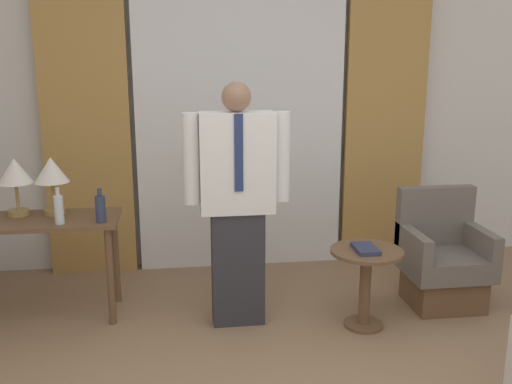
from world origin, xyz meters
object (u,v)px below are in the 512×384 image
at_px(bottle_near_edge, 59,209).
at_px(armchair, 442,262).
at_px(table_lamp_left, 15,174).
at_px(desk, 35,236).
at_px(table_lamp_right, 51,173).
at_px(person, 237,198).
at_px(book, 366,249).
at_px(side_table, 366,275).
at_px(bottle_by_lamp, 101,208).

height_order(bottle_near_edge, armchair, bottle_near_edge).
bearing_deg(table_lamp_left, desk, -41.64).
xyz_separation_m(table_lamp_right, person, (1.27, -0.38, -0.13)).
relative_size(table_lamp_right, bottle_near_edge, 1.66).
distance_m(desk, bottle_near_edge, 0.34).
height_order(desk, person, person).
xyz_separation_m(table_lamp_left, book, (2.34, -0.60, -0.45)).
bearing_deg(side_table, table_lamp_right, 164.85).
bearing_deg(book, desk, 167.64).
relative_size(bottle_by_lamp, side_table, 0.42).
distance_m(table_lamp_left, book, 2.46).
xyz_separation_m(bottle_by_lamp, book, (1.75, -0.34, -0.25)).
height_order(table_lamp_right, bottle_near_edge, table_lamp_right).
relative_size(desk, book, 5.04).
height_order(armchair, book, armchair).
distance_m(table_lamp_right, person, 1.33).
bearing_deg(book, bottle_by_lamp, 168.84).
distance_m(table_lamp_left, side_table, 2.51).
bearing_deg(desk, book, -12.36).
xyz_separation_m(table_lamp_left, bottle_near_edge, (0.33, -0.26, -0.19)).
distance_m(table_lamp_left, bottle_near_edge, 0.46).
height_order(bottle_by_lamp, armchair, bottle_by_lamp).
bearing_deg(armchair, desk, 176.54).
xyz_separation_m(table_lamp_right, bottle_by_lamp, (0.35, -0.25, -0.20)).
bearing_deg(table_lamp_right, bottle_near_edge, -72.06).
distance_m(desk, book, 2.28).
bearing_deg(table_lamp_right, person, -16.53).
distance_m(table_lamp_left, armchair, 3.15).
bearing_deg(armchair, table_lamp_right, 174.19).
relative_size(bottle_near_edge, bottle_by_lamp, 1.06).
xyz_separation_m(table_lamp_left, person, (1.51, -0.38, -0.13)).
height_order(table_lamp_right, person, person).
height_order(bottle_near_edge, book, bottle_near_edge).
bearing_deg(book, armchair, 23.56).
xyz_separation_m(desk, table_lamp_right, (0.12, 0.11, 0.42)).
relative_size(armchair, side_table, 1.55).
height_order(table_lamp_right, side_table, table_lamp_right).
relative_size(bottle_near_edge, person, 0.15).
distance_m(table_lamp_right, armchair, 2.91).
xyz_separation_m(desk, table_lamp_left, (-0.12, 0.11, 0.42)).
height_order(table_lamp_left, armchair, table_lamp_left).
bearing_deg(desk, table_lamp_left, 138.36).
bearing_deg(person, side_table, -13.08).
bearing_deg(side_table, armchair, 22.55).
height_order(table_lamp_left, person, person).
height_order(person, armchair, person).
bearing_deg(table_lamp_left, bottle_by_lamp, -22.80).
distance_m(table_lamp_right, book, 2.23).
xyz_separation_m(table_lamp_right, armchair, (2.81, -0.29, -0.70)).
bearing_deg(side_table, bottle_near_edge, 171.12).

